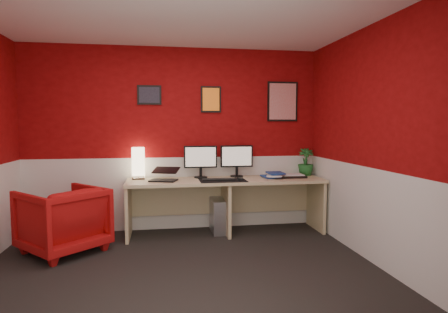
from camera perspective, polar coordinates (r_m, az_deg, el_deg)
ground at (r=3.83m, az=-6.21°, el=-17.54°), size 4.00×3.50×0.01m
ceiling at (r=3.69m, az=-6.59°, el=21.20°), size 4.00×3.50×0.01m
wall_back at (r=5.30m, az=-7.39°, el=2.56°), size 4.00×0.01×2.50m
wall_front at (r=1.81m, az=-3.50°, el=-1.76°), size 4.00×0.01×2.50m
wall_right at (r=4.16m, az=22.27°, el=1.62°), size 0.01×3.50×2.50m
wainscot_back at (r=5.37m, az=-7.30°, el=-5.46°), size 4.00×0.01×1.00m
wainscot_right at (r=4.27m, az=21.88°, el=-8.48°), size 0.01×3.50×1.00m
desk at (r=5.13m, az=0.30°, el=-7.44°), size 2.60×0.65×0.73m
shoji_lamp at (r=5.20m, az=-12.68°, el=-1.10°), size 0.16×0.16×0.40m
laptop at (r=4.95m, az=-9.06°, el=-2.39°), size 0.39×0.32×0.22m
monitor_left at (r=5.18m, az=-3.51°, el=-0.01°), size 0.45×0.06×0.58m
monitor_right at (r=5.28m, az=1.93°, el=0.09°), size 0.45×0.06×0.58m
desk_mat at (r=4.94m, az=-0.19°, el=-3.59°), size 0.60×0.38×0.01m
keyboard at (r=4.95m, az=-0.80°, el=-3.44°), size 0.43×0.16×0.02m
mouse at (r=4.95m, az=2.52°, el=-3.36°), size 0.07×0.11×0.03m
book_bottom at (r=5.21m, az=5.87°, el=-3.06°), size 0.23×0.30×0.03m
book_middle at (r=5.21m, az=6.51°, el=-2.79°), size 0.30×0.34×0.02m
book_top at (r=5.20m, az=6.60°, el=-2.53°), size 0.21×0.28×0.03m
zen_tray at (r=5.32m, az=10.14°, el=-2.93°), size 0.36×0.26×0.03m
potted_plant at (r=5.55m, az=12.10°, el=-0.78°), size 0.25×0.25×0.39m
pc_tower at (r=5.23m, az=-0.78°, el=-8.79°), size 0.20×0.45×0.45m
armchair at (r=4.76m, az=-22.93°, el=-8.71°), size 1.14×1.14×0.75m
art_left at (r=5.29m, az=-11.10°, el=9.01°), size 0.32×0.02×0.26m
art_center at (r=5.33m, az=-1.97°, el=8.52°), size 0.28×0.02×0.36m
art_right at (r=5.56m, az=8.73°, el=8.12°), size 0.44×0.02×0.56m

